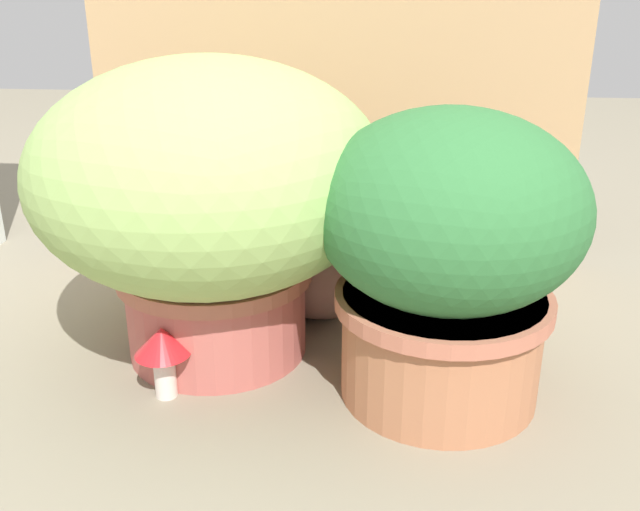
# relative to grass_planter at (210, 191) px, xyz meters

# --- Properties ---
(ground_plane) EXTENTS (6.00, 6.00, 0.00)m
(ground_plane) POSITION_rel_grass_planter_xyz_m (0.06, -0.03, -0.29)
(ground_plane) COLOR gray
(cardboard_backdrop) EXTENTS (1.08, 0.03, 0.92)m
(cardboard_backdrop) POSITION_rel_grass_planter_xyz_m (0.16, 0.49, 0.17)
(cardboard_backdrop) COLOR tan
(cardboard_backdrop) RESTS_ON ground
(grass_planter) EXTENTS (0.58, 0.58, 0.51)m
(grass_planter) POSITION_rel_grass_planter_xyz_m (0.00, 0.00, 0.00)
(grass_planter) COLOR #B65C53
(grass_planter) RESTS_ON ground
(leafy_planter) EXTENTS (0.40, 0.40, 0.45)m
(leafy_planter) POSITION_rel_grass_planter_xyz_m (0.38, -0.10, -0.05)
(leafy_planter) COLOR #B16F4B
(leafy_planter) RESTS_ON ground
(cat) EXTENTS (0.38, 0.20, 0.32)m
(cat) POSITION_rel_grass_planter_xyz_m (0.18, 0.15, -0.17)
(cat) COLOR tan
(cat) RESTS_ON ground
(mushroom_ornament_red) EXTENTS (0.09, 0.09, 0.12)m
(mushroom_ornament_red) POSITION_rel_grass_planter_xyz_m (-0.05, -0.16, -0.21)
(mushroom_ornament_red) COLOR silver
(mushroom_ornament_red) RESTS_ON ground
(mushroom_ornament_pink) EXTENTS (0.09, 0.09, 0.11)m
(mushroom_ornament_pink) POSITION_rel_grass_planter_xyz_m (0.04, -0.08, -0.21)
(mushroom_ornament_pink) COLOR silver
(mushroom_ornament_pink) RESTS_ON ground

